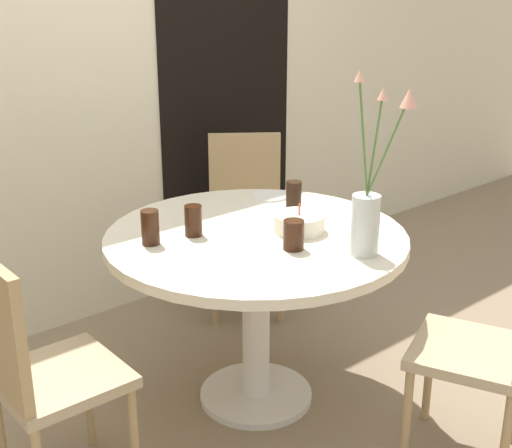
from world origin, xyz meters
name	(u,v)px	position (x,y,z in m)	size (l,w,h in m)	color
ground_plane	(256,397)	(0.00, 0.00, 0.00)	(16.00, 16.00, 0.00)	#89755B
wall_back	(99,64)	(0.00, 1.17, 1.30)	(8.00, 0.05, 2.60)	beige
doorway_panel	(227,102)	(0.77, 1.14, 1.02)	(0.90, 0.01, 2.05)	black
dining_table	(256,264)	(0.00, 0.00, 0.62)	(1.20, 1.20, 0.75)	beige
chair_near_front	(246,212)	(0.57, 0.75, 0.52)	(0.56, 0.56, 0.92)	tan
chair_right_flank	(35,365)	(-0.94, 0.01, 0.52)	(0.41, 0.41, 0.92)	tan
chair_far_back	(496,337)	(0.37, -0.86, 0.52)	(0.52, 0.52, 0.92)	tan
birthday_cake	(299,223)	(0.15, -0.09, 0.79)	(0.20, 0.20, 0.12)	white
flower_vase	(369,208)	(0.17, -0.43, 0.93)	(0.15, 0.19, 0.67)	silver
side_plate	(270,196)	(0.35, 0.31, 0.76)	(0.16, 0.16, 0.01)	white
drink_glass_0	(363,214)	(0.35, -0.25, 0.82)	(0.07, 0.07, 0.13)	maroon
drink_glass_1	(294,235)	(0.00, -0.21, 0.81)	(0.08, 0.08, 0.11)	#33190C
drink_glass_2	(193,221)	(-0.20, 0.14, 0.81)	(0.07, 0.07, 0.12)	#33190C
drink_glass_3	(294,196)	(0.31, 0.11, 0.82)	(0.07, 0.07, 0.13)	black
drink_glass_4	(150,227)	(-0.38, 0.18, 0.82)	(0.07, 0.07, 0.13)	#33190C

